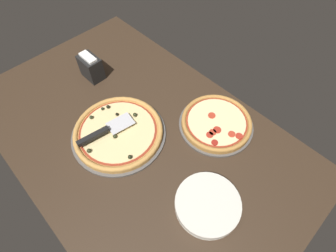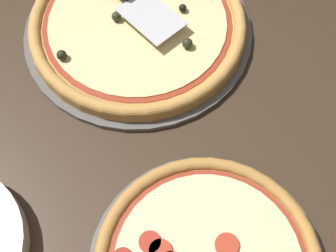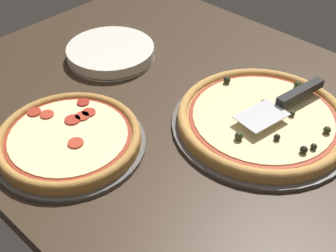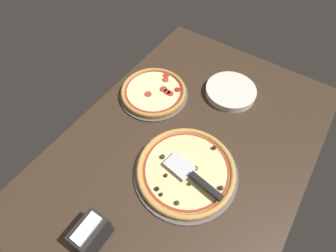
{
  "view_description": "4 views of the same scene",
  "coord_description": "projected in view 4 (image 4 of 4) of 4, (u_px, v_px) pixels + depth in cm",
  "views": [
    {
      "loc": [
        56.91,
        -34.82,
        96.51
      ],
      "look_at": [
        9.51,
        10.87,
        3.0
      ],
      "focal_mm": 28.0,
      "sensor_mm": 36.0,
      "label": 1
    },
    {
      "loc": [
        36.67,
        32.28,
        67.2
      ],
      "look_at": [
        9.51,
        10.87,
        3.0
      ],
      "focal_mm": 50.0,
      "sensor_mm": 36.0,
      "label": 2
    },
    {
      "loc": [
        -45.25,
        68.21,
        68.59
      ],
      "look_at": [
        9.51,
        10.87,
        3.0
      ],
      "focal_mm": 50.0,
      "sensor_mm": 36.0,
      "label": 3
    },
    {
      "loc": [
        -44.57,
        -25.46,
        95.77
      ],
      "look_at": [
        9.51,
        10.87,
        3.0
      ],
      "focal_mm": 28.0,
      "sensor_mm": 36.0,
      "label": 4
    }
  ],
  "objects": [
    {
      "name": "ground_plane",
      "position": [
        177.0,
        160.0,
        1.09
      ],
      "size": [
        154.05,
        96.44,
        3.6
      ],
      "primitive_type": "cube",
      "color": "#38281C"
    },
    {
      "name": "pizza_pan_back",
      "position": [
        154.0,
        94.0,
        1.27
      ],
      "size": [
        33.27,
        33.27,
        1.0
      ],
      "primitive_type": "cylinder",
      "color": "#565451",
      "rests_on": "ground_plane"
    },
    {
      "name": "pizza_pan_front",
      "position": [
        186.0,
        172.0,
        1.04
      ],
      "size": [
        41.24,
        41.24,
        1.0
      ],
      "primitive_type": "cylinder",
      "color": "#565451",
      "rests_on": "ground_plane"
    },
    {
      "name": "pizza_front",
      "position": [
        186.0,
        170.0,
        1.02
      ],
      "size": [
        38.77,
        38.77,
        4.05
      ],
      "color": "#C68E47",
      "rests_on": "pizza_pan_front"
    },
    {
      "name": "pizza_back",
      "position": [
        154.0,
        92.0,
        1.26
      ],
      "size": [
        31.27,
        31.27,
        2.89
      ],
      "color": "#B77F3D",
      "rests_on": "pizza_pan_back"
    },
    {
      "name": "serving_spatula",
      "position": [
        199.0,
        181.0,
        0.96
      ],
      "size": [
        8.89,
        25.54,
        2.0
      ],
      "color": "silver",
      "rests_on": "pizza_front"
    },
    {
      "name": "plate_stack",
      "position": [
        231.0,
        91.0,
        1.27
      ],
      "size": [
        24.21,
        24.21,
        3.5
      ],
      "color": "silver",
      "rests_on": "ground_plane"
    },
    {
      "name": "napkin_holder",
      "position": [
        91.0,
        233.0,
        0.85
      ],
      "size": [
        11.54,
        7.74,
        13.2
      ],
      "color": "black",
      "rests_on": "ground_plane"
    }
  ]
}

